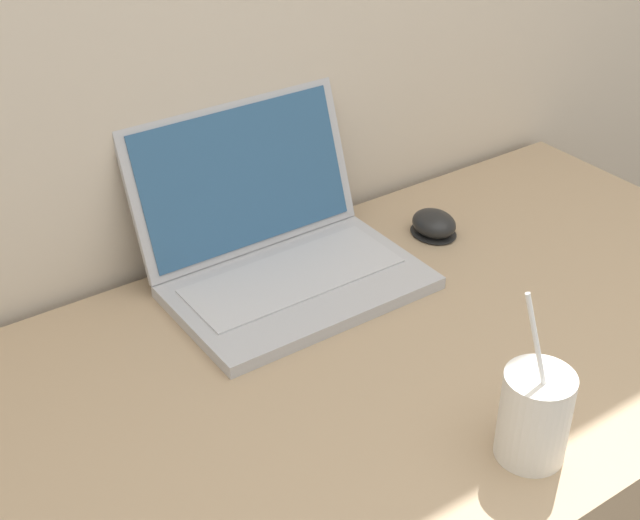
# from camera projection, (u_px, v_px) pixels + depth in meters

# --- Properties ---
(desk) EXTENTS (1.33, 0.72, 0.71)m
(desk) POSITION_uv_depth(u_px,v_px,m) (392.00, 514.00, 1.45)
(desk) COLOR tan
(desk) RESTS_ON ground_plane
(laptop) EXTENTS (0.38, 0.32, 0.25)m
(laptop) POSITION_uv_depth(u_px,v_px,m) (278.00, 245.00, 1.38)
(laptop) COLOR #ADADB2
(laptop) RESTS_ON desk
(drink_cup) EXTENTS (0.08, 0.08, 0.24)m
(drink_cup) POSITION_uv_depth(u_px,v_px,m) (535.00, 414.00, 1.05)
(drink_cup) COLOR silver
(drink_cup) RESTS_ON desk
(computer_mouse) EXTENTS (0.07, 0.09, 0.04)m
(computer_mouse) POSITION_uv_depth(u_px,v_px,m) (434.00, 225.00, 1.51)
(computer_mouse) COLOR black
(computer_mouse) RESTS_ON desk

